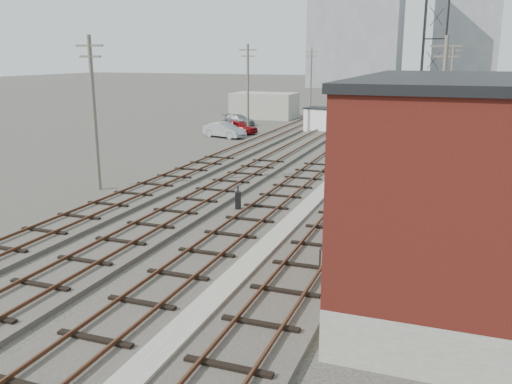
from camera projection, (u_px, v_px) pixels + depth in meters
The scene contains 23 objects.
ground at pixel (390, 123), 64.93m from camera, with size 320.00×320.00×0.00m, color #282621.
track_right at pixel (390, 152), 44.96m from camera, with size 3.20×90.00×0.39m.
track_mid_right at pixel (343, 149), 46.30m from camera, with size 3.20×90.00×0.39m.
track_mid_left at pixel (298, 146), 47.64m from camera, with size 3.20×90.00×0.39m.
track_left at pixel (255, 144), 48.98m from camera, with size 3.20×90.00×0.39m.
platform_curb at pixel (272, 244), 22.87m from camera, with size 0.90×28.00×0.26m, color gray.
brick_building at pixel (454, 187), 17.85m from camera, with size 6.54×12.20×7.22m.
lattice_tower at pixel (433, 61), 38.50m from camera, with size 1.60×1.60×15.00m.
utility_pole_left_a at pixel (94, 109), 31.55m from camera, with size 1.80×0.24×9.00m.
utility_pole_left_b at pixel (248, 87), 54.30m from camera, with size 1.80×0.24×9.00m.
utility_pole_left_c at pixel (311, 78), 77.04m from camera, with size 1.80×0.24×9.00m.
utility_pole_right_a at pixel (441, 108), 32.46m from camera, with size 1.80×0.24×9.00m.
utility_pole_right_b at pixel (451, 84), 59.75m from camera, with size 1.80×0.24×9.00m.
apartment_left at pixel (356, 26), 135.53m from camera, with size 22.00×14.00×30.00m, color gray.
apartment_right at pixel (466, 35), 140.95m from camera, with size 16.00×12.00×26.00m, color gray.
shed_left at pixel (264, 105), 69.90m from camera, with size 8.00×5.00×3.20m, color gray.
shed_right at pixel (471, 102), 70.52m from camera, with size 6.00×6.00×4.00m, color gray.
signal_mast at pixel (337, 216), 19.12m from camera, with size 0.40×0.41×3.98m.
switch_stand at pixel (238, 201), 27.73m from camera, with size 0.40×0.40×1.31m.
site_trailer at pixel (333, 120), 56.75m from camera, with size 6.45×3.89×2.54m.
car_red at pixel (239, 127), 55.90m from camera, with size 1.65×4.09×1.39m, color maroon.
car_silver at pixel (224, 130), 53.27m from camera, with size 1.57×4.49×1.48m, color #96989D.
car_grey at pixel (239, 120), 63.04m from camera, with size 1.69×4.16×1.21m, color slate.
Camera 1 is at (7.36, -6.54, 7.84)m, focal length 38.00 mm.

